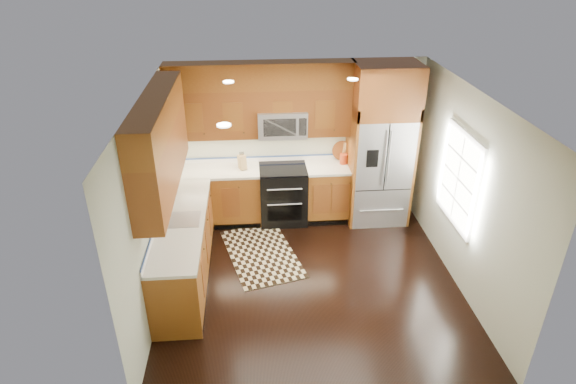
{
  "coord_description": "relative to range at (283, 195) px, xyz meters",
  "views": [
    {
      "loc": [
        -0.74,
        -5.29,
        4.21
      ],
      "look_at": [
        -0.26,
        0.6,
        1.08
      ],
      "focal_mm": 30.0,
      "sensor_mm": 36.0,
      "label": 1
    }
  ],
  "objects": [
    {
      "name": "range",
      "position": [
        0.0,
        0.0,
        0.0
      ],
      "size": [
        0.76,
        0.67,
        0.95
      ],
      "color": "black",
      "rests_on": "ground"
    },
    {
      "name": "base_cabinets",
      "position": [
        -0.98,
        -0.77,
        -0.02
      ],
      "size": [
        2.85,
        3.0,
        0.9
      ],
      "color": "brown",
      "rests_on": "ground"
    },
    {
      "name": "microwave",
      "position": [
        -0.0,
        0.13,
        1.19
      ],
      "size": [
        0.76,
        0.4,
        0.42
      ],
      "color": "#B2B2B7",
      "rests_on": "ground"
    },
    {
      "name": "wall_right",
      "position": [
        2.25,
        -1.67,
        0.83
      ],
      "size": [
        0.02,
        4.0,
        2.6
      ],
      "primitive_type": "cube",
      "color": "#ADB4A2",
      "rests_on": "ground"
    },
    {
      "name": "window",
      "position": [
        2.23,
        -1.47,
        0.93
      ],
      "size": [
        0.04,
        1.1,
        1.3
      ],
      "color": "white",
      "rests_on": "ground"
    },
    {
      "name": "refrigerator",
      "position": [
        1.55,
        -0.04,
        0.83
      ],
      "size": [
        0.98,
        0.75,
        2.6
      ],
      "color": "#B2B2B7",
      "rests_on": "ground"
    },
    {
      "name": "utensil_crock",
      "position": [
        1.0,
        0.12,
        0.6
      ],
      "size": [
        0.17,
        0.17,
        0.36
      ],
      "color": "#B43916",
      "rests_on": "countertop"
    },
    {
      "name": "ground",
      "position": [
        0.25,
        -1.67,
        -0.47
      ],
      "size": [
        4.0,
        4.0,
        0.0
      ],
      "primitive_type": "plane",
      "color": "black",
      "rests_on": "ground"
    },
    {
      "name": "upper_cabinets",
      "position": [
        -0.9,
        -0.58,
        1.56
      ],
      "size": [
        2.85,
        3.0,
        1.15
      ],
      "color": "brown",
      "rests_on": "ground"
    },
    {
      "name": "wall_left",
      "position": [
        -1.75,
        -1.67,
        0.83
      ],
      "size": [
        0.02,
        4.0,
        2.6
      ],
      "primitive_type": "cube",
      "color": "#ADB4A2",
      "rests_on": "ground"
    },
    {
      "name": "knife_block",
      "position": [
        -0.65,
        0.05,
        0.59
      ],
      "size": [
        0.15,
        0.17,
        0.29
      ],
      "color": "tan",
      "rests_on": "countertop"
    },
    {
      "name": "countertop",
      "position": [
        -0.84,
        -0.65,
        0.45
      ],
      "size": [
        2.86,
        3.01,
        0.04
      ],
      "color": "white",
      "rests_on": "base_cabinets"
    },
    {
      "name": "sink_faucet",
      "position": [
        -1.48,
        -1.44,
        0.52
      ],
      "size": [
        0.54,
        0.44,
        0.37
      ],
      "color": "#B2B2B7",
      "rests_on": "countertop"
    },
    {
      "name": "rug",
      "position": [
        -0.4,
        -0.98,
        -0.46
      ],
      "size": [
        1.29,
        1.73,
        0.01
      ],
      "primitive_type": "cube",
      "rotation": [
        0.0,
        0.0,
        0.25
      ],
      "color": "black",
      "rests_on": "ground"
    },
    {
      "name": "wall_back",
      "position": [
        0.25,
        0.33,
        0.83
      ],
      "size": [
        4.0,
        0.02,
        2.6
      ],
      "primitive_type": "cube",
      "color": "#ADB4A2",
      "rests_on": "ground"
    },
    {
      "name": "cutting_board",
      "position": [
        1.0,
        0.27,
        0.48
      ],
      "size": [
        0.39,
        0.39,
        0.02
      ],
      "primitive_type": "cylinder",
      "rotation": [
        0.0,
        0.0,
        -0.2
      ],
      "color": "brown",
      "rests_on": "countertop"
    }
  ]
}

